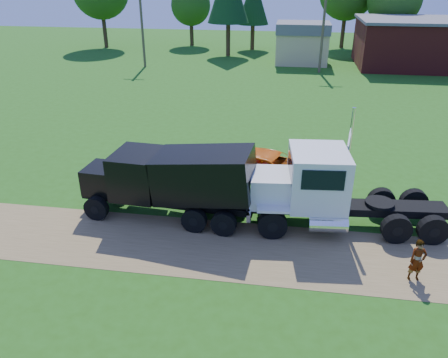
# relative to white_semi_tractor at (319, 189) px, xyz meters

# --- Properties ---
(ground) EXTENTS (140.00, 140.00, 0.00)m
(ground) POSITION_rel_white_semi_tractor_xyz_m (-4.51, -2.47, -1.78)
(ground) COLOR #225312
(ground) RESTS_ON ground
(dirt_track) EXTENTS (120.00, 4.20, 0.01)m
(dirt_track) POSITION_rel_white_semi_tractor_xyz_m (-4.51, -2.47, -1.77)
(dirt_track) COLOR brown
(dirt_track) RESTS_ON ground
(white_semi_tractor) EXTENTS (8.77, 3.56, 5.21)m
(white_semi_tractor) POSITION_rel_white_semi_tractor_xyz_m (0.00, 0.00, 0.00)
(white_semi_tractor) COLOR black
(white_semi_tractor) RESTS_ON ground
(black_dump_truck) EXTENTS (8.11, 2.98, 3.47)m
(black_dump_truck) POSITION_rel_white_semi_tractor_xyz_m (-6.37, -0.24, 0.13)
(black_dump_truck) COLOR black
(black_dump_truck) RESTS_ON ground
(orange_pickup) EXTENTS (6.75, 4.65, 1.71)m
(orange_pickup) POSITION_rel_white_semi_tractor_xyz_m (-2.13, 3.77, -0.92)
(orange_pickup) COLOR orange
(orange_pickup) RESTS_ON ground
(spectator_a) EXTENTS (0.68, 0.52, 1.67)m
(spectator_a) POSITION_rel_white_semi_tractor_xyz_m (3.45, -3.35, -0.94)
(spectator_a) COLOR #999999
(spectator_a) RESTS_ON ground
(spectator_b) EXTENTS (0.96, 0.78, 1.88)m
(spectator_b) POSITION_rel_white_semi_tractor_xyz_m (-0.53, 4.61, -0.84)
(spectator_b) COLOR #999999
(spectator_b) RESTS_ON ground
(brick_building) EXTENTS (15.40, 10.40, 5.30)m
(brick_building) POSITION_rel_white_semi_tractor_xyz_m (13.49, 37.53, 0.88)
(brick_building) COLOR maroon
(brick_building) RESTS_ON ground
(tan_shed) EXTENTS (6.20, 5.40, 4.70)m
(tan_shed) POSITION_rel_white_semi_tractor_xyz_m (-0.51, 37.53, 0.64)
(tan_shed) COLOR tan
(tan_shed) RESTS_ON ground
(utility_poles) EXTENTS (42.20, 0.28, 9.00)m
(utility_poles) POSITION_rel_white_semi_tractor_xyz_m (1.49, 32.53, 2.93)
(utility_poles) COLOR #4C3B2B
(utility_poles) RESTS_ON ground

